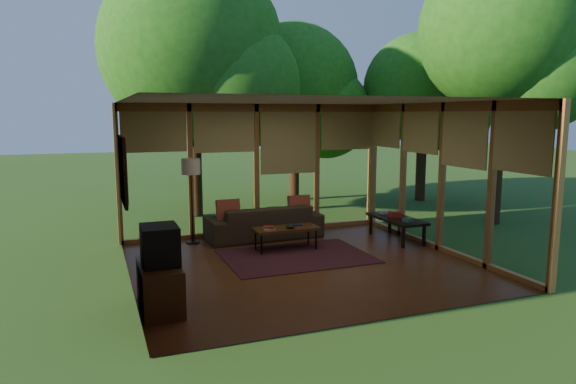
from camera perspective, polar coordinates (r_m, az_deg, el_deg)
name	(u,v)px	position (r m, az deg, el deg)	size (l,w,h in m)	color
floor	(302,265)	(8.66, 1.62, -8.07)	(5.50, 5.50, 0.00)	brown
ceiling	(303,101)	(8.30, 1.70, 10.09)	(5.50, 5.50, 0.00)	white
wall_left	(127,194)	(7.75, -17.45, -0.23)	(0.04, 5.00, 2.70)	beige
wall_front	(384,212)	(6.17, 10.65, -2.17)	(5.50, 0.04, 2.70)	beige
window_wall_back	(257,169)	(10.71, -3.51, 2.52)	(5.50, 0.12, 2.70)	#9F6731
window_wall_right	(442,177)	(9.76, 16.73, 1.57)	(0.12, 5.00, 2.70)	#9F6731
exterior_lawn	(420,183)	(19.41, 14.44, 0.99)	(40.00, 40.00, 0.00)	#2C551F
tree_nw	(192,49)	(12.81, -10.57, 15.33)	(4.35, 4.35, 6.19)	#382014
tree_ne	(293,89)	(15.02, 0.59, 11.42)	(3.71, 3.71, 5.07)	#382014
tree_se	(501,31)	(12.58, 22.56, 16.19)	(3.55, 3.55, 6.07)	#382014
tree_far	(419,89)	(15.22, 14.32, 10.99)	(3.12, 3.12, 4.75)	#382014
rug	(297,256)	(9.12, 0.96, -7.17)	(2.53, 1.79, 0.01)	maroon
sofa	(264,222)	(10.39, -2.69, -3.32)	(2.31, 0.90, 0.67)	#382A1C
pillow_left	(228,212)	(10.08, -6.66, -2.17)	(0.45, 0.15, 0.45)	maroon
pillow_right	(299,207)	(10.55, 1.26, -1.64)	(0.45, 0.15, 0.45)	maroon
ct_book_lower	(269,229)	(9.30, -2.15, -4.10)	(0.20, 0.15, 0.03)	#B5AEA4
ct_book_upper	(269,227)	(9.29, -2.15, -3.91)	(0.19, 0.14, 0.03)	maroon
ct_book_side	(297,225)	(9.62, 0.98, -3.67)	(0.18, 0.13, 0.03)	black
ct_bowl	(290,226)	(9.38, 0.26, -3.84)	(0.16, 0.16, 0.07)	black
media_cabinet	(160,287)	(6.89, -14.05, -10.17)	(0.50, 1.00, 0.60)	#502C16
television	(160,245)	(6.74, -14.05, -5.73)	(0.45, 0.55, 0.50)	black
console_book_a	(408,220)	(10.09, 13.20, -3.01)	(0.19, 0.14, 0.07)	#376155
console_book_b	(395,214)	(10.46, 11.82, -2.46)	(0.24, 0.17, 0.11)	maroon
console_book_c	(384,212)	(10.79, 10.67, -2.22)	(0.20, 0.14, 0.05)	#B5AEA4
floor_lamp	(191,171)	(9.99, -10.73, 2.27)	(0.36, 0.36, 1.65)	black
coffee_table	(286,229)	(9.47, -0.24, -4.16)	(1.20, 0.50, 0.43)	#502C16
side_console	(396,220)	(10.44, 11.96, -3.04)	(0.60, 1.40, 0.46)	black
wall_painting	(123,170)	(9.11, -17.86, 2.31)	(0.06, 1.35, 1.15)	black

